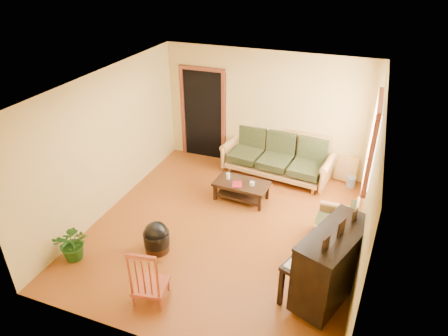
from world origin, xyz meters
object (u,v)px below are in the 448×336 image
at_px(piano, 331,266).
at_px(ceramic_crock, 351,182).
at_px(armchair, 334,222).
at_px(sofa, 276,156).
at_px(coffee_table, 241,191).
at_px(footstool, 157,240).
at_px(potted_plant, 74,243).
at_px(red_chair, 149,273).

distance_m(piano, ceramic_crock, 3.24).
bearing_deg(piano, armchair, 115.01).
bearing_deg(sofa, coffee_table, -102.39).
bearing_deg(armchair, ceramic_crock, 86.40).
relative_size(sofa, ceramic_crock, 10.04).
height_order(piano, footstool, piano).
relative_size(sofa, armchair, 2.91).
bearing_deg(piano, potted_plant, -150.79).
height_order(piano, ceramic_crock, piano).
bearing_deg(red_chair, footstool, 104.52).
relative_size(sofa, footstool, 5.37).
xyz_separation_m(sofa, piano, (1.54, -3.10, 0.08)).
xyz_separation_m(footstool, red_chair, (0.43, -0.94, 0.27)).
xyz_separation_m(sofa, armchair, (1.44, -1.82, -0.10)).
height_order(armchair, piano, piano).
bearing_deg(footstool, piano, -0.75).
bearing_deg(armchair, coffee_table, 160.09).
bearing_deg(potted_plant, red_chair, -11.44).
distance_m(sofa, coffee_table, 1.24).
xyz_separation_m(sofa, coffee_table, (-0.40, -1.13, -0.30)).
relative_size(piano, red_chair, 1.36).
relative_size(coffee_table, piano, 0.81).
relative_size(armchair, piano, 0.60).
height_order(coffee_table, potted_plant, potted_plant).
bearing_deg(coffee_table, armchair, -20.39).
distance_m(armchair, footstool, 2.93).
height_order(armchair, red_chair, red_chair).
relative_size(footstool, red_chair, 0.45).
distance_m(coffee_table, armchair, 1.97).
height_order(coffee_table, ceramic_crock, coffee_table).
bearing_deg(ceramic_crock, footstool, -131.30).
bearing_deg(potted_plant, coffee_table, 52.83).
xyz_separation_m(armchair, ceramic_crock, (0.14, 1.93, -0.28)).
relative_size(armchair, red_chair, 0.82).
height_order(footstool, potted_plant, potted_plant).
xyz_separation_m(coffee_table, armchair, (1.84, -0.68, 0.20)).
bearing_deg(potted_plant, ceramic_crock, 44.17).
xyz_separation_m(ceramic_crock, potted_plant, (-3.91, -3.80, 0.19)).
distance_m(coffee_table, ceramic_crock, 2.34).
height_order(sofa, footstool, sofa).
distance_m(coffee_table, potted_plant, 3.21).
xyz_separation_m(armchair, footstool, (-2.65, -1.24, -0.19)).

